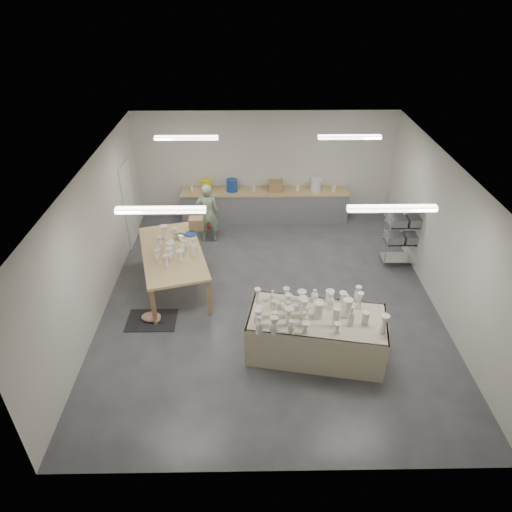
{
  "coord_description": "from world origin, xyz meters",
  "views": [
    {
      "loc": [
        -0.42,
        -7.85,
        6.13
      ],
      "look_at": [
        -0.3,
        0.11,
        1.05
      ],
      "focal_mm": 32.0,
      "sensor_mm": 36.0,
      "label": 1
    }
  ],
  "objects_px": {
    "drying_table": "(315,333)",
    "work_table": "(175,250)",
    "potter": "(207,213)",
    "red_stool": "(209,226)"
  },
  "relations": [
    {
      "from": "work_table",
      "to": "potter",
      "type": "relative_size",
      "value": 1.72
    },
    {
      "from": "drying_table",
      "to": "work_table",
      "type": "distance_m",
      "value": 3.59
    },
    {
      "from": "drying_table",
      "to": "red_stool",
      "type": "bearing_deg",
      "value": 127.39
    },
    {
      "from": "drying_table",
      "to": "work_table",
      "type": "bearing_deg",
      "value": 152.54
    },
    {
      "from": "drying_table",
      "to": "red_stool",
      "type": "xyz_separation_m",
      "value": [
        -2.26,
        4.45,
        -0.22
      ]
    },
    {
      "from": "drying_table",
      "to": "work_table",
      "type": "xyz_separation_m",
      "value": [
        -2.8,
        2.19,
        0.46
      ]
    },
    {
      "from": "red_stool",
      "to": "work_table",
      "type": "bearing_deg",
      "value": -103.56
    },
    {
      "from": "drying_table",
      "to": "red_stool",
      "type": "height_order",
      "value": "drying_table"
    },
    {
      "from": "drying_table",
      "to": "potter",
      "type": "height_order",
      "value": "potter"
    },
    {
      "from": "potter",
      "to": "drying_table",
      "type": "bearing_deg",
      "value": 112.09
    }
  ]
}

